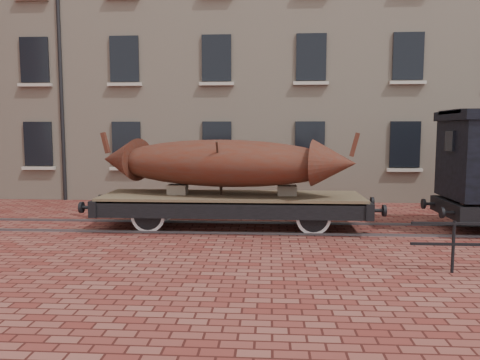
{
  "coord_description": "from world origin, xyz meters",
  "views": [
    {
      "loc": [
        -0.5,
        -12.74,
        2.69
      ],
      "look_at": [
        -1.34,
        0.5,
        1.3
      ],
      "focal_mm": 35.0,
      "sensor_mm": 36.0,
      "label": 1
    }
  ],
  "objects": [
    {
      "name": "warehouse_cream",
      "position": [
        3.0,
        9.99,
        7.0
      ],
      "size": [
        40.0,
        10.19,
        14.0
      ],
      "color": "beige",
      "rests_on": "ground"
    },
    {
      "name": "rail_track",
      "position": [
        0.0,
        0.0,
        0.03
      ],
      "size": [
        30.0,
        1.52,
        0.06
      ],
      "color": "#59595E",
      "rests_on": "ground"
    },
    {
      "name": "ground",
      "position": [
        0.0,
        0.0,
        0.0
      ],
      "size": [
        90.0,
        90.0,
        0.0
      ],
      "primitive_type": "plane",
      "color": "maroon"
    },
    {
      "name": "flatcar_wagon",
      "position": [
        -1.53,
        -0.0,
        0.76
      ],
      "size": [
        8.03,
        2.18,
        1.21
      ],
      "color": "brown",
      "rests_on": "ground"
    },
    {
      "name": "iron_boat",
      "position": [
        -1.83,
        -0.0,
        1.83
      ],
      "size": [
        7.32,
        3.26,
        1.73
      ],
      "color": "#4E1A0E",
      "rests_on": "flatcar_wagon"
    }
  ]
}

